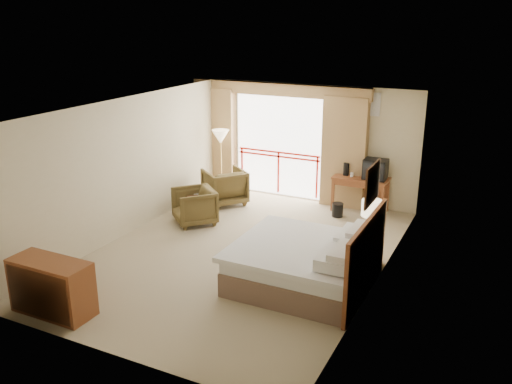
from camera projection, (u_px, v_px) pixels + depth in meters
The scene contains 29 objects.
floor at pixel (241, 253), 9.97m from camera, with size 7.00×7.00×0.00m, color gray.
ceiling at pixel (240, 107), 9.13m from camera, with size 7.00×7.00×0.00m, color white.
wall_back at pixel (311, 143), 12.53m from camera, with size 5.00×5.00×0.00m, color #C7BA94.
wall_front at pixel (107, 260), 6.56m from camera, with size 5.00×5.00×0.00m, color #C7BA94.
wall_left at pixel (128, 167), 10.59m from camera, with size 7.00×7.00×0.00m, color #C7BA94.
wall_right at pixel (382, 204), 8.50m from camera, with size 7.00×7.00×0.00m, color #C7BA94.
balcony_door at pixel (279, 146), 12.90m from camera, with size 2.40×2.40×0.00m, color white.
balcony_railing at pixel (278, 162), 13.00m from camera, with size 2.09×0.03×1.02m.
curtain_left at pixel (216, 138), 13.46m from camera, with size 1.00×0.26×2.50m, color olive.
curtain_right at pixel (344, 153), 12.08m from camera, with size 1.00×0.26×2.50m, color olive.
valance at pixel (278, 89), 12.39m from camera, with size 4.40×0.22×0.28m, color olive.
hvac_vent at pixel (369, 104), 11.65m from camera, with size 0.50×0.04×0.50m, color silver.
bed at pixel (306, 263), 8.71m from camera, with size 2.13×2.06×0.97m.
headboard at pixel (366, 259), 8.22m from camera, with size 0.06×2.10×1.30m, color brown.
framed_art at pixel (372, 184), 7.84m from camera, with size 0.04×0.72×0.60m.
nightstand at pixel (368, 250), 9.42m from camera, with size 0.39×0.47×0.56m, color brown.
table_lamp at pixel (371, 209), 9.23m from camera, with size 0.34×0.34×0.60m.
phone at pixel (364, 236), 9.21m from camera, with size 0.19×0.15×0.09m, color black.
desk at pixel (361, 184), 11.97m from camera, with size 1.20×0.58×0.79m.
tv at pixel (375, 169), 11.67m from camera, with size 0.49×0.39×0.45m.
coffee_maker at pixel (346, 169), 11.98m from camera, with size 0.13×0.13×0.28m, color black.
cup at pixel (352, 175), 11.90m from camera, with size 0.07×0.07×0.10m, color white.
wastebasket at pixel (338, 210), 11.74m from camera, with size 0.24×0.24×0.30m, color black.
armchair_far at pixel (225, 203), 12.62m from camera, with size 0.87×0.89×0.81m, color #463718.
armchair_near at pixel (195, 223), 11.42m from camera, with size 0.80×0.82×0.75m, color #463718.
side_table at pixel (193, 200), 11.75m from camera, with size 0.46×0.46×0.50m.
book at pixel (193, 193), 11.70m from camera, with size 0.17×0.23×0.02m, color white.
floor_lamp at pixel (221, 139), 12.81m from camera, with size 0.41×0.41×1.59m.
dresser at pixel (52, 287), 7.87m from camera, with size 1.24×0.53×0.83m.
Camera 1 is at (4.26, -8.06, 4.19)m, focal length 38.00 mm.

